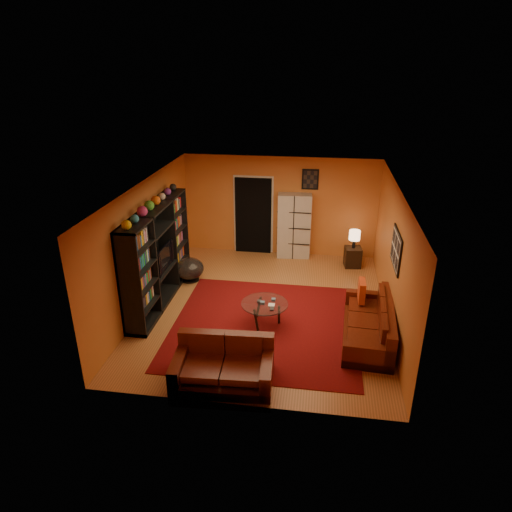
# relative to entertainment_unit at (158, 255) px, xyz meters

# --- Properties ---
(floor) EXTENTS (6.00, 6.00, 0.00)m
(floor) POSITION_rel_entertainment_unit_xyz_m (2.27, 0.00, -1.05)
(floor) COLOR #985B2F
(floor) RESTS_ON ground
(ceiling) EXTENTS (6.00, 6.00, 0.00)m
(ceiling) POSITION_rel_entertainment_unit_xyz_m (2.27, 0.00, 1.55)
(ceiling) COLOR white
(ceiling) RESTS_ON wall_back
(wall_back) EXTENTS (6.00, 0.00, 6.00)m
(wall_back) POSITION_rel_entertainment_unit_xyz_m (2.27, 3.00, 0.25)
(wall_back) COLOR #C2672A
(wall_back) RESTS_ON floor
(wall_front) EXTENTS (6.00, 0.00, 6.00)m
(wall_front) POSITION_rel_entertainment_unit_xyz_m (2.27, -3.00, 0.25)
(wall_front) COLOR #C2672A
(wall_front) RESTS_ON floor
(wall_left) EXTENTS (0.00, 6.00, 6.00)m
(wall_left) POSITION_rel_entertainment_unit_xyz_m (-0.23, 0.00, 0.25)
(wall_left) COLOR #C2672A
(wall_left) RESTS_ON floor
(wall_right) EXTENTS (0.00, 6.00, 6.00)m
(wall_right) POSITION_rel_entertainment_unit_xyz_m (4.78, 0.00, 0.25)
(wall_right) COLOR #C2672A
(wall_right) RESTS_ON floor
(rug) EXTENTS (3.60, 3.60, 0.01)m
(rug) POSITION_rel_entertainment_unit_xyz_m (2.38, -0.70, -1.04)
(rug) COLOR #53090B
(rug) RESTS_ON floor
(doorway) EXTENTS (0.95, 0.10, 2.04)m
(doorway) POSITION_rel_entertainment_unit_xyz_m (1.57, 2.96, -0.03)
(doorway) COLOR black
(doorway) RESTS_ON floor
(wall_art_right) EXTENTS (0.03, 1.00, 0.70)m
(wall_art_right) POSITION_rel_entertainment_unit_xyz_m (4.75, -0.30, 0.55)
(wall_art_right) COLOR black
(wall_art_right) RESTS_ON wall_right
(wall_art_back) EXTENTS (0.42, 0.03, 0.52)m
(wall_art_back) POSITION_rel_entertainment_unit_xyz_m (3.02, 2.98, 1.00)
(wall_art_back) COLOR black
(wall_art_back) RESTS_ON wall_back
(entertainment_unit) EXTENTS (0.45, 3.00, 2.10)m
(entertainment_unit) POSITION_rel_entertainment_unit_xyz_m (0.00, 0.00, 0.00)
(entertainment_unit) COLOR black
(entertainment_unit) RESTS_ON floor
(tv) EXTENTS (0.90, 0.12, 0.52)m
(tv) POSITION_rel_entertainment_unit_xyz_m (0.05, 0.08, -0.07)
(tv) COLOR black
(tv) RESTS_ON entertainment_unit
(sofa) EXTENTS (1.00, 2.17, 0.85)m
(sofa) POSITION_rel_entertainment_unit_xyz_m (4.41, -0.85, -0.76)
(sofa) COLOR #471209
(sofa) RESTS_ON rug
(loveseat) EXTENTS (1.65, 1.05, 0.85)m
(loveseat) POSITION_rel_entertainment_unit_xyz_m (1.92, -2.41, -0.77)
(loveseat) COLOR #471209
(loveseat) RESTS_ON rug
(throw_pillow) EXTENTS (0.12, 0.42, 0.42)m
(throw_pillow) POSITION_rel_entertainment_unit_xyz_m (4.22, -0.16, -0.42)
(throw_pillow) COLOR red
(throw_pillow) RESTS_ON sofa
(coffee_table) EXTENTS (0.92, 0.92, 0.46)m
(coffee_table) POSITION_rel_entertainment_unit_xyz_m (2.36, -0.66, -0.63)
(coffee_table) COLOR silver
(coffee_table) RESTS_ON floor
(storage_cabinet) EXTENTS (0.88, 0.44, 1.70)m
(storage_cabinet) POSITION_rel_entertainment_unit_xyz_m (2.67, 2.80, -0.20)
(storage_cabinet) COLOR #B7B2A9
(storage_cabinet) RESTS_ON floor
(bowl_chair) EXTENTS (0.67, 0.67, 0.55)m
(bowl_chair) POSITION_rel_entertainment_unit_xyz_m (0.36, 1.02, -0.76)
(bowl_chair) COLOR black
(bowl_chair) RESTS_ON floor
(side_table) EXTENTS (0.44, 0.44, 0.50)m
(side_table) POSITION_rel_entertainment_unit_xyz_m (4.20, 2.39, -0.80)
(side_table) COLOR black
(side_table) RESTS_ON floor
(table_lamp) EXTENTS (0.27, 0.27, 0.46)m
(table_lamp) POSITION_rel_entertainment_unit_xyz_m (4.20, 2.39, -0.23)
(table_lamp) COLOR black
(table_lamp) RESTS_ON side_table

